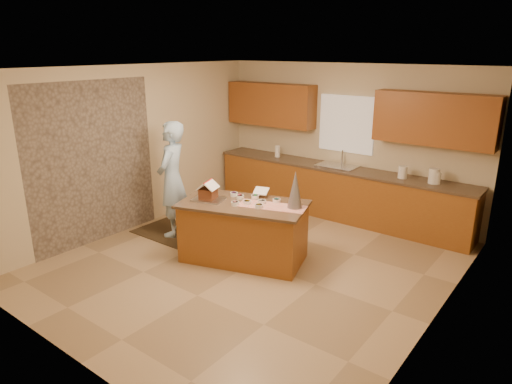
# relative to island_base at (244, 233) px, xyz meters

# --- Properties ---
(floor) EXTENTS (5.50, 5.50, 0.00)m
(floor) POSITION_rel_island_base_xyz_m (0.19, -0.02, -0.41)
(floor) COLOR tan
(floor) RESTS_ON ground
(ceiling) EXTENTS (5.50, 5.50, 0.00)m
(ceiling) POSITION_rel_island_base_xyz_m (0.19, -0.02, 2.29)
(ceiling) COLOR silver
(ceiling) RESTS_ON floor
(wall_back) EXTENTS (5.50, 5.50, 0.00)m
(wall_back) POSITION_rel_island_base_xyz_m (0.19, 2.73, 0.94)
(wall_back) COLOR beige
(wall_back) RESTS_ON floor
(wall_front) EXTENTS (5.50, 5.50, 0.00)m
(wall_front) POSITION_rel_island_base_xyz_m (0.19, -2.77, 0.94)
(wall_front) COLOR beige
(wall_front) RESTS_ON floor
(wall_left) EXTENTS (5.50, 5.50, 0.00)m
(wall_left) POSITION_rel_island_base_xyz_m (-2.31, -0.02, 0.94)
(wall_left) COLOR beige
(wall_left) RESTS_ON floor
(wall_right) EXTENTS (5.50, 5.50, 0.00)m
(wall_right) POSITION_rel_island_base_xyz_m (2.69, -0.02, 0.94)
(wall_right) COLOR beige
(wall_right) RESTS_ON floor
(stone_accent) EXTENTS (0.00, 2.50, 2.50)m
(stone_accent) POSITION_rel_island_base_xyz_m (-2.29, -0.82, 0.84)
(stone_accent) COLOR gray
(stone_accent) RESTS_ON wall_left
(window_curtain) EXTENTS (1.05, 0.03, 1.00)m
(window_curtain) POSITION_rel_island_base_xyz_m (0.19, 2.70, 1.24)
(window_curtain) COLOR white
(window_curtain) RESTS_ON wall_back
(back_counter_base) EXTENTS (4.80, 0.60, 0.88)m
(back_counter_base) POSITION_rel_island_base_xyz_m (0.19, 2.43, 0.03)
(back_counter_base) COLOR brown
(back_counter_base) RESTS_ON floor
(back_counter_top) EXTENTS (4.85, 0.63, 0.04)m
(back_counter_top) POSITION_rel_island_base_xyz_m (0.19, 2.43, 0.49)
(back_counter_top) COLOR brown
(back_counter_top) RESTS_ON back_counter_base
(upper_cabinet_left) EXTENTS (1.85, 0.35, 0.80)m
(upper_cabinet_left) POSITION_rel_island_base_xyz_m (-1.36, 2.55, 1.49)
(upper_cabinet_left) COLOR #9A4921
(upper_cabinet_left) RESTS_ON wall_back
(upper_cabinet_right) EXTENTS (1.85, 0.35, 0.80)m
(upper_cabinet_right) POSITION_rel_island_base_xyz_m (1.74, 2.55, 1.49)
(upper_cabinet_right) COLOR #9A4921
(upper_cabinet_right) RESTS_ON wall_back
(sink) EXTENTS (0.70, 0.45, 0.12)m
(sink) POSITION_rel_island_base_xyz_m (0.19, 2.43, 0.48)
(sink) COLOR silver
(sink) RESTS_ON back_counter_top
(faucet) EXTENTS (0.03, 0.03, 0.28)m
(faucet) POSITION_rel_island_base_xyz_m (0.19, 2.61, 0.65)
(faucet) COLOR silver
(faucet) RESTS_ON back_counter_top
(island_base) EXTENTS (1.87, 1.32, 0.83)m
(island_base) POSITION_rel_island_base_xyz_m (0.00, 0.00, 0.00)
(island_base) COLOR brown
(island_base) RESTS_ON floor
(island_top) EXTENTS (1.97, 1.42, 0.04)m
(island_top) POSITION_rel_island_base_xyz_m (-0.00, 0.00, 0.43)
(island_top) COLOR brown
(island_top) RESTS_ON island_base
(table_runner) EXTENTS (1.00, 0.61, 0.01)m
(table_runner) POSITION_rel_island_base_xyz_m (0.40, 0.13, 0.45)
(table_runner) COLOR red
(table_runner) RESTS_ON island_top
(baking_tray) EXTENTS (0.51, 0.44, 0.02)m
(baking_tray) POSITION_rel_island_base_xyz_m (-0.48, -0.20, 0.46)
(baking_tray) COLOR silver
(baking_tray) RESTS_ON island_top
(cookbook) EXTENTS (0.25, 0.22, 0.09)m
(cookbook) POSITION_rel_island_base_xyz_m (0.03, 0.38, 0.54)
(cookbook) COLOR white
(cookbook) RESTS_ON island_top
(tinsel_tree) EXTENTS (0.26, 0.26, 0.52)m
(tinsel_tree) POSITION_rel_island_base_xyz_m (0.68, 0.27, 0.71)
(tinsel_tree) COLOR #A4A5B0
(tinsel_tree) RESTS_ON island_top
(rug) EXTENTS (1.26, 0.82, 0.01)m
(rug) POSITION_rel_island_base_xyz_m (-1.54, 0.04, -0.41)
(rug) COLOR black
(rug) RESTS_ON floor
(boy) EXTENTS (0.68, 0.80, 1.86)m
(boy) POSITION_rel_island_base_xyz_m (-1.49, 0.04, 0.53)
(boy) COLOR #A3C6E7
(boy) RESTS_ON rug
(canister_a) EXTENTS (0.15, 0.15, 0.20)m
(canister_a) POSITION_rel_island_base_xyz_m (1.37, 2.43, 0.61)
(canister_a) COLOR white
(canister_a) RESTS_ON back_counter_top
(canister_b) EXTENTS (0.16, 0.16, 0.24)m
(canister_b) POSITION_rel_island_base_xyz_m (1.87, 2.43, 0.62)
(canister_b) COLOR white
(canister_b) RESTS_ON back_counter_top
(canister_c) EXTENTS (0.13, 0.13, 0.18)m
(canister_c) POSITION_rel_island_base_xyz_m (1.91, 2.43, 0.60)
(canister_c) COLOR white
(canister_c) RESTS_ON back_counter_top
(paper_towel) EXTENTS (0.10, 0.10, 0.22)m
(paper_towel) POSITION_rel_island_base_xyz_m (-1.11, 2.43, 0.62)
(paper_towel) COLOR white
(paper_towel) RESTS_ON back_counter_top
(gingerbread_house) EXTENTS (0.33, 0.33, 0.27)m
(gingerbread_house) POSITION_rel_island_base_xyz_m (-0.48, -0.20, 0.57)
(gingerbread_house) COLOR brown
(gingerbread_house) RESTS_ON baking_tray
(candy_bowls) EXTENTS (0.78, 0.56, 0.05)m
(candy_bowls) POSITION_rel_island_base_xyz_m (0.06, 0.10, 0.48)
(candy_bowls) COLOR green
(candy_bowls) RESTS_ON island_top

